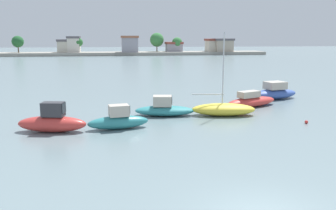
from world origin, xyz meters
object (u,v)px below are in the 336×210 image
(moored_boat_0, at_px, (52,122))
(mooring_buoy_0, at_px, (306,122))
(moored_boat_4, at_px, (251,101))
(moored_boat_1, at_px, (118,120))
(mooring_buoy_2, at_px, (167,97))
(moored_boat_2, at_px, (164,109))
(moored_boat_3, at_px, (223,109))
(moored_boat_5, at_px, (274,92))

(moored_boat_0, bearing_deg, mooring_buoy_0, 9.63)
(moored_boat_4, relative_size, mooring_buoy_0, 22.52)
(moored_boat_1, relative_size, mooring_buoy_2, 11.59)
(moored_boat_1, height_order, moored_boat_2, moored_boat_1)
(moored_boat_1, relative_size, moored_boat_3, 0.66)
(moored_boat_1, bearing_deg, moored_boat_4, 18.04)
(moored_boat_0, bearing_deg, moored_boat_2, 36.33)
(moored_boat_0, relative_size, moored_boat_4, 0.85)
(moored_boat_5, relative_size, mooring_buoy_0, 21.52)
(mooring_buoy_2, bearing_deg, moored_boat_3, -67.00)
(moored_boat_1, relative_size, moored_boat_2, 0.87)
(moored_boat_3, bearing_deg, mooring_buoy_0, -26.35)
(mooring_buoy_0, relative_size, mooring_buoy_2, 0.67)
(mooring_buoy_2, bearing_deg, mooring_buoy_0, -53.49)
(moored_boat_4, distance_m, mooring_buoy_0, 6.80)
(moored_boat_4, height_order, mooring_buoy_0, moored_boat_4)
(moored_boat_3, relative_size, moored_boat_5, 1.22)
(moored_boat_2, relative_size, mooring_buoy_2, 13.30)
(moored_boat_1, relative_size, moored_boat_4, 0.77)
(moored_boat_2, height_order, moored_boat_3, moored_boat_3)
(moored_boat_3, relative_size, moored_boat_4, 1.17)
(moored_boat_2, xyz_separation_m, moored_boat_4, (8.19, 2.40, 0.01))
(moored_boat_2, distance_m, moored_boat_5, 13.38)
(moored_boat_0, distance_m, moored_boat_2, 8.82)
(moored_boat_1, bearing_deg, mooring_buoy_2, 56.61)
(moored_boat_3, height_order, moored_boat_4, moored_boat_3)
(moored_boat_0, distance_m, moored_boat_3, 13.01)
(moored_boat_3, xyz_separation_m, mooring_buoy_2, (-3.36, 7.92, -0.32))
(moored_boat_2, distance_m, mooring_buoy_2, 7.38)
(moored_boat_2, relative_size, moored_boat_4, 0.88)
(moored_boat_2, xyz_separation_m, moored_boat_3, (4.66, -0.66, -0.02))
(moored_boat_4, bearing_deg, moored_boat_3, -161.33)
(moored_boat_3, relative_size, mooring_buoy_0, 26.29)
(moored_boat_0, xyz_separation_m, moored_boat_2, (7.97, 3.77, -0.14))
(moored_boat_0, height_order, moored_boat_1, moored_boat_0)
(moored_boat_5, height_order, mooring_buoy_0, moored_boat_5)
(moored_boat_0, height_order, moored_boat_3, moored_boat_3)
(moored_boat_1, xyz_separation_m, moored_boat_4, (11.85, 6.03, -0.07))
(mooring_buoy_0, bearing_deg, moored_boat_4, 103.49)
(moored_boat_0, relative_size, moored_boat_2, 0.96)
(moored_boat_1, distance_m, moored_boat_4, 13.29)
(moored_boat_1, xyz_separation_m, moored_boat_5, (15.66, 9.54, 0.07))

